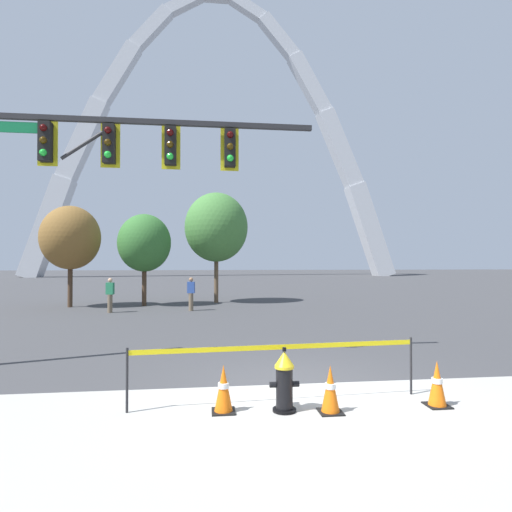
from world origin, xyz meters
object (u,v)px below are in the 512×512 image
fire_hydrant (284,381)px  traffic_cone_mid_sidewalk (437,384)px  traffic_cone_by_hydrant (224,389)px  traffic_signal_gantry (90,171)px  monument_arch (216,148)px  traffic_cone_curb_edge (330,390)px  pedestrian_standing_center (110,295)px  pedestrian_walking_left (191,294)px

fire_hydrant → traffic_cone_mid_sidewalk: (2.47, -0.08, -0.11)m
traffic_cone_by_hydrant → traffic_signal_gantry: traffic_signal_gantry is taller
traffic_signal_gantry → fire_hydrant: bearing=-42.8°
fire_hydrant → monument_arch: monument_arch is taller
fire_hydrant → traffic_cone_by_hydrant: fire_hydrant is taller
monument_arch → traffic_signal_gantry: bearing=-94.2°
traffic_cone_mid_sidewalk → monument_arch: (-2.01, 62.28, 20.80)m
traffic_cone_curb_edge → monument_arch: bearing=90.2°
traffic_cone_curb_edge → pedestrian_standing_center: (-6.25, 13.53, 0.46)m
monument_arch → pedestrian_standing_center: size_ratio=38.26×
traffic_cone_mid_sidewalk → traffic_cone_curb_edge: size_ratio=1.00×
pedestrian_standing_center → traffic_signal_gantry: bearing=-80.1°
pedestrian_standing_center → traffic_cone_curb_edge: bearing=-65.2°
traffic_cone_curb_edge → monument_arch: (-0.24, 62.35, 20.80)m
traffic_cone_by_hydrant → monument_arch: size_ratio=0.01×
traffic_cone_by_hydrant → pedestrian_walking_left: size_ratio=0.46×
traffic_cone_curb_edge → traffic_signal_gantry: size_ratio=0.09×
traffic_cone_mid_sidewalk → monument_arch: bearing=91.9°
traffic_cone_by_hydrant → traffic_signal_gantry: (-2.92, 3.50, 4.05)m
fire_hydrant → traffic_cone_curb_edge: fire_hydrant is taller
monument_arch → traffic_cone_mid_sidewalk: bearing=-88.1°
traffic_cone_curb_edge → monument_arch: size_ratio=0.01×
pedestrian_walking_left → pedestrian_standing_center: (-3.66, -0.35, 0.00)m
traffic_cone_by_hydrant → pedestrian_walking_left: bearing=94.0°
traffic_cone_curb_edge → traffic_cone_by_hydrant: bearing=172.2°
monument_arch → pedestrian_standing_center: bearing=-97.0°
fire_hydrant → traffic_cone_by_hydrant: 0.94m
traffic_signal_gantry → monument_arch: size_ratio=0.13×
traffic_cone_by_hydrant → traffic_cone_mid_sidewalk: 3.40m
monument_arch → pedestrian_standing_center: monument_arch is taller
pedestrian_standing_center → traffic_cone_by_hydrant: bearing=-70.8°
traffic_cone_by_hydrant → pedestrian_walking_left: 13.70m
fire_hydrant → pedestrian_standing_center: 14.49m
monument_arch → pedestrian_walking_left: 52.62m
traffic_cone_mid_sidewalk → pedestrian_walking_left: (-4.37, 13.80, 0.46)m
traffic_cone_by_hydrant → traffic_cone_curb_edge: 1.64m
traffic_cone_curb_edge → traffic_signal_gantry: bearing=140.7°
fire_hydrant → monument_arch: size_ratio=0.02×
pedestrian_standing_center → pedestrian_walking_left: bearing=5.4°
traffic_signal_gantry → pedestrian_standing_center: (-1.70, 9.81, -3.59)m
traffic_cone_mid_sidewalk → traffic_cone_curb_edge: 1.78m
pedestrian_walking_left → pedestrian_standing_center: same height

